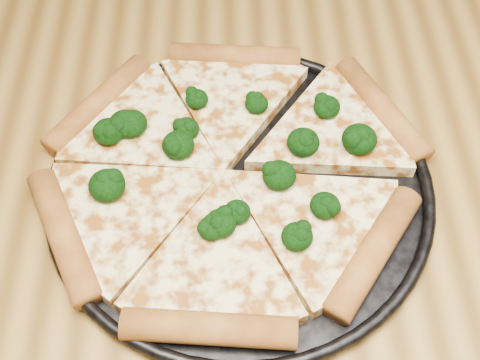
{
  "coord_description": "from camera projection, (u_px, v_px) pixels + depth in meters",
  "views": [
    {
      "loc": [
        -0.08,
        -0.33,
        1.21
      ],
      "look_at": [
        -0.07,
        -0.01,
        0.77
      ],
      "focal_mm": 46.75,
      "sensor_mm": 36.0,
      "label": 1
    }
  ],
  "objects": [
    {
      "name": "dining_table",
      "position": [
        309.0,
        229.0,
        0.64
      ],
      "size": [
        1.2,
        0.9,
        0.75
      ],
      "color": "olive",
      "rests_on": "ground"
    },
    {
      "name": "pizza_pan",
      "position": [
        240.0,
        186.0,
        0.55
      ],
      "size": [
        0.34,
        0.34,
        0.02
      ],
      "color": "black",
      "rests_on": "dining_table"
    },
    {
      "name": "pizza",
      "position": [
        228.0,
        170.0,
        0.55
      ],
      "size": [
        0.36,
        0.33,
        0.03
      ],
      "rotation": [
        0.0,
        0.0,
        -0.09
      ],
      "color": "#FDEA9B",
      "rests_on": "pizza_pan"
    },
    {
      "name": "broccoli_florets",
      "position": [
        223.0,
        156.0,
        0.55
      ],
      "size": [
        0.25,
        0.18,
        0.02
      ],
      "color": "black",
      "rests_on": "pizza"
    }
  ]
}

